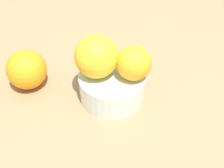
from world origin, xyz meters
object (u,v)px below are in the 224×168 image
orange_in_bowl_0 (96,56)px  orange_loose_0 (27,70)px  orange_in_bowl_1 (134,63)px  fruit_bowl (112,87)px

orange_in_bowl_0 → orange_loose_0: bearing=57.3°
orange_in_bowl_1 → orange_loose_0: 23.52cm
fruit_bowl → orange_in_bowl_0: orange_in_bowl_0 is taller
orange_in_bowl_0 → orange_in_bowl_1: 7.37cm
orange_in_bowl_1 → orange_loose_0: bearing=58.5°
orange_loose_0 → fruit_bowl: bearing=-122.8°
orange_loose_0 → orange_in_bowl_0: bearing=-122.7°
orange_in_bowl_0 → orange_in_bowl_1: orange_in_bowl_0 is taller
fruit_bowl → orange_in_bowl_0: (1.71, 2.59, 7.41)cm
orange_in_bowl_1 → orange_in_bowl_0: bearing=61.0°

